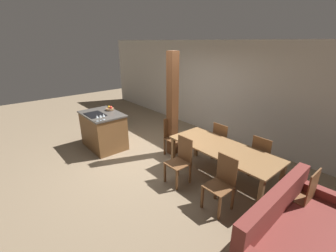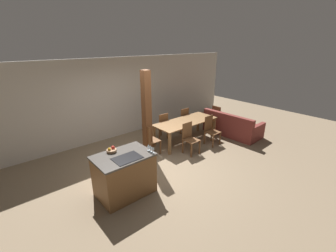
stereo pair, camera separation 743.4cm
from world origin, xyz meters
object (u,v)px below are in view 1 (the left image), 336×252
object	(u,v)px
dining_chair_foot_end	(301,195)
timber_post	(172,106)
kitchen_island	(104,130)
dining_chair_head_end	(173,136)
fruit_bowl	(110,109)
dining_table	(223,151)
couch	(299,238)
dining_chair_far_left	(222,142)
dining_chair_near_right	(222,182)
dining_chair_near_left	(181,160)
wine_glass_far	(103,115)
dining_chair_far_right	(262,157)
wine_glass_middle	(100,116)
wine_glass_near	(97,117)

from	to	relation	value
dining_chair_foot_end	timber_post	size ratio (longest dim) A/B	0.38
kitchen_island	dining_chair_head_end	size ratio (longest dim) A/B	1.29
fruit_bowl	dining_chair_head_end	bearing A→B (deg)	27.29
dining_table	couch	bearing A→B (deg)	-20.36
dining_table	couch	distance (m)	1.87
dining_table	timber_post	bearing A→B (deg)	178.85
fruit_bowl	timber_post	world-z (taller)	timber_post
dining_chair_head_end	dining_chair_far_left	bearing A→B (deg)	-55.96
dining_table	dining_chair_head_end	distance (m)	1.48
fruit_bowl	dining_chair_head_end	world-z (taller)	fruit_bowl
dining_chair_head_end	dining_chair_near_right	bearing A→B (deg)	-108.61
dining_chair_near_left	dining_chair_near_right	bearing A→B (deg)	0.00
wine_glass_far	dining_chair_far_left	world-z (taller)	wine_glass_far
dining_chair_far_left	wine_glass_far	bearing A→B (deg)	45.23
dining_chair_far_right	couch	distance (m)	1.80
wine_glass_far	dining_chair_near_left	world-z (taller)	wine_glass_far
wine_glass_far	dining_chair_far_left	bearing A→B (deg)	45.23
dining_chair_far_left	dining_chair_far_right	distance (m)	0.99
kitchen_island	dining_chair_far_left	size ratio (longest dim) A/B	1.29
wine_glass_middle	timber_post	bearing A→B (deg)	57.12
dining_table	dining_chair_near_right	bearing A→B (deg)	-53.33
wine_glass_middle	dining_chair_near_left	xyz separation A→B (m)	(1.94, 0.71, -0.57)
wine_glass_middle	dining_chair_far_left	bearing A→B (deg)	46.37
dining_chair_near_left	wine_glass_near	bearing A→B (deg)	-157.79
wine_glass_middle	kitchen_island	bearing A→B (deg)	153.18
wine_glass_far	dining_chair_far_left	size ratio (longest dim) A/B	0.16
dining_chair_far_left	timber_post	bearing A→B (deg)	31.41
wine_glass_near	dining_chair_foot_end	xyz separation A→B (m)	(3.91, 1.46, -0.57)
timber_post	dining_chair_near_right	bearing A→B (deg)	-18.93
wine_glass_middle	dining_chair_far_left	xyz separation A→B (m)	(1.94, 2.04, -0.57)
fruit_bowl	dining_chair_far_left	size ratio (longest dim) A/B	0.23
wine_glass_near	wine_glass_middle	bearing A→B (deg)	90.00
fruit_bowl	dining_chair_head_end	xyz separation A→B (m)	(1.60, 0.82, -0.50)
kitchen_island	dining_chair_near_right	bearing A→B (deg)	7.37
couch	fruit_bowl	bearing A→B (deg)	90.14
wine_glass_far	dining_chair_near_left	size ratio (longest dim) A/B	0.16
dining_chair_near_left	timber_post	distance (m)	1.45
wine_glass_middle	dining_chair_near_left	distance (m)	2.15
dining_chair_near_right	timber_post	bearing A→B (deg)	161.07
wine_glass_middle	dining_chair_foot_end	bearing A→B (deg)	19.40
wine_glass_far	timber_post	distance (m)	1.62
dining_chair_near_left	dining_chair_near_right	world-z (taller)	same
dining_chair_far_left	dining_chair_head_end	world-z (taller)	same
kitchen_island	timber_post	bearing A→B (deg)	38.40
couch	timber_post	world-z (taller)	timber_post
dining_table	dining_chair_foot_end	size ratio (longest dim) A/B	2.35
wine_glass_near	dining_chair_foot_end	distance (m)	4.21
dining_table	dining_chair_foot_end	distance (m)	1.48
dining_chair_far_right	dining_chair_near_right	bearing A→B (deg)	90.00
kitchen_island	dining_chair_head_end	distance (m)	1.86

